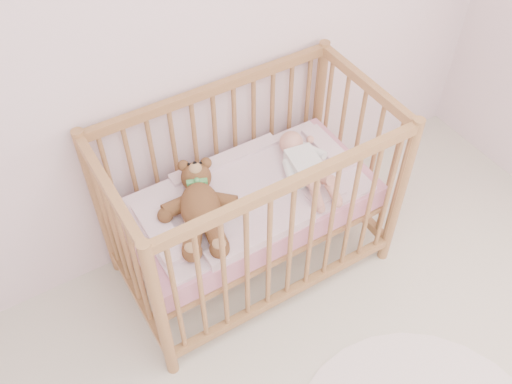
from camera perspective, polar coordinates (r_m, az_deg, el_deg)
wall_back at (r=2.47m, az=-10.64°, el=16.07°), size 4.00×0.02×2.70m
crib at (r=2.82m, az=-0.53°, el=-1.00°), size 1.36×0.76×1.00m
mattress at (r=2.83m, az=-0.52°, el=-1.20°), size 1.22×0.62×0.13m
blanket at (r=2.77m, az=-0.54°, el=-0.18°), size 1.10×0.58×0.06m
baby at (r=2.82m, az=4.92°, el=2.93°), size 0.34×0.58×0.13m
teddy_bear at (r=2.61m, az=-5.59°, el=-1.56°), size 0.60×0.70×0.16m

